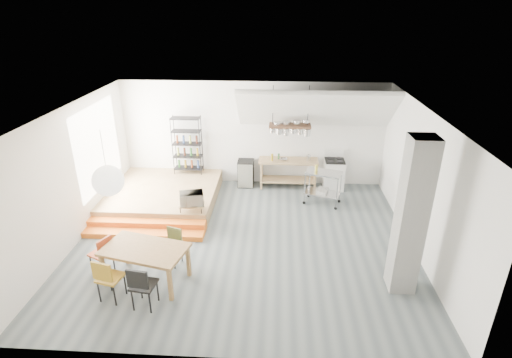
# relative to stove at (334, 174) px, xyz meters

# --- Properties ---
(floor) EXTENTS (8.00, 8.00, 0.00)m
(floor) POSITION_rel_stove_xyz_m (-2.50, -3.16, -0.48)
(floor) COLOR #4D5659
(floor) RESTS_ON ground
(wall_back) EXTENTS (8.00, 0.04, 3.20)m
(wall_back) POSITION_rel_stove_xyz_m (-2.50, 0.34, 1.12)
(wall_back) COLOR silver
(wall_back) RESTS_ON ground
(wall_left) EXTENTS (0.04, 7.00, 3.20)m
(wall_left) POSITION_rel_stove_xyz_m (-6.50, -3.16, 1.12)
(wall_left) COLOR silver
(wall_left) RESTS_ON ground
(wall_right) EXTENTS (0.04, 7.00, 3.20)m
(wall_right) POSITION_rel_stove_xyz_m (1.50, -3.16, 1.12)
(wall_right) COLOR silver
(wall_right) RESTS_ON ground
(ceiling) EXTENTS (8.00, 7.00, 0.02)m
(ceiling) POSITION_rel_stove_xyz_m (-2.50, -3.16, 2.72)
(ceiling) COLOR white
(ceiling) RESTS_ON wall_back
(slope_ceiling) EXTENTS (4.40, 1.44, 1.32)m
(slope_ceiling) POSITION_rel_stove_xyz_m (-0.70, -0.26, 2.07)
(slope_ceiling) COLOR white
(slope_ceiling) RESTS_ON wall_back
(window_pane) EXTENTS (0.02, 2.50, 2.20)m
(window_pane) POSITION_rel_stove_xyz_m (-6.48, -1.66, 1.32)
(window_pane) COLOR white
(window_pane) RESTS_ON wall_left
(platform) EXTENTS (3.00, 3.00, 0.40)m
(platform) POSITION_rel_stove_xyz_m (-5.00, -1.16, -0.28)
(platform) COLOR #927149
(platform) RESTS_ON ground
(step_lower) EXTENTS (3.00, 0.35, 0.13)m
(step_lower) POSITION_rel_stove_xyz_m (-5.00, -3.11, -0.41)
(step_lower) COLOR orange
(step_lower) RESTS_ON ground
(step_upper) EXTENTS (3.00, 0.35, 0.27)m
(step_upper) POSITION_rel_stove_xyz_m (-5.00, -2.76, -0.35)
(step_upper) COLOR orange
(step_upper) RESTS_ON ground
(concrete_column) EXTENTS (0.50, 0.50, 3.20)m
(concrete_column) POSITION_rel_stove_xyz_m (0.80, -4.66, 1.12)
(concrete_column) COLOR gray
(concrete_column) RESTS_ON ground
(kitchen_counter) EXTENTS (1.80, 0.60, 0.91)m
(kitchen_counter) POSITION_rel_stove_xyz_m (-1.40, -0.01, 0.15)
(kitchen_counter) COLOR #927149
(kitchen_counter) RESTS_ON ground
(stove) EXTENTS (0.60, 0.60, 1.18)m
(stove) POSITION_rel_stove_xyz_m (0.00, 0.00, 0.00)
(stove) COLOR white
(stove) RESTS_ON ground
(pot_rack) EXTENTS (1.20, 0.50, 1.43)m
(pot_rack) POSITION_rel_stove_xyz_m (-1.37, -0.23, 1.50)
(pot_rack) COLOR #41271A
(pot_rack) RESTS_ON ceiling
(wire_shelving) EXTENTS (0.88, 0.38, 1.80)m
(wire_shelving) POSITION_rel_stove_xyz_m (-4.50, 0.04, 0.85)
(wire_shelving) COLOR black
(wire_shelving) RESTS_ON platform
(microwave_shelf) EXTENTS (0.60, 0.40, 0.16)m
(microwave_shelf) POSITION_rel_stove_xyz_m (-3.90, -2.41, 0.07)
(microwave_shelf) COLOR #927149
(microwave_shelf) RESTS_ON platform
(paper_lantern) EXTENTS (0.60, 0.60, 0.60)m
(paper_lantern) POSITION_rel_stove_xyz_m (-4.95, -4.62, 1.72)
(paper_lantern) COLOR white
(paper_lantern) RESTS_ON ceiling
(dining_table) EXTENTS (1.84, 1.31, 0.79)m
(dining_table) POSITION_rel_stove_xyz_m (-4.36, -4.77, 0.22)
(dining_table) COLOR olive
(dining_table) RESTS_ON ground
(chair_mustard) EXTENTS (0.52, 0.52, 0.95)m
(chair_mustard) POSITION_rel_stove_xyz_m (-4.90, -5.41, 0.09)
(chair_mustard) COLOR #A3771C
(chair_mustard) RESTS_ON ground
(chair_black) EXTENTS (0.49, 0.49, 0.95)m
(chair_black) POSITION_rel_stove_xyz_m (-4.18, -5.59, 0.09)
(chair_black) COLOR black
(chair_black) RESTS_ON ground
(chair_olive) EXTENTS (0.48, 0.48, 0.82)m
(chair_olive) POSITION_rel_stove_xyz_m (-3.98, -4.10, 0.01)
(chair_olive) COLOR #636831
(chair_olive) RESTS_ON ground
(chair_red) EXTENTS (0.53, 0.53, 0.87)m
(chair_red) POSITION_rel_stove_xyz_m (-5.36, -4.54, 0.04)
(chair_red) COLOR #C0421B
(chair_red) RESTS_ON ground
(rolling_cart) EXTENTS (1.11, 0.84, 0.98)m
(rolling_cart) POSITION_rel_stove_xyz_m (-0.44, -1.06, 0.15)
(rolling_cart) COLOR silver
(rolling_cart) RESTS_ON ground
(mini_fridge) EXTENTS (0.49, 0.49, 0.83)m
(mini_fridge) POSITION_rel_stove_xyz_m (-2.71, 0.04, -0.07)
(mini_fridge) COLOR black
(mini_fridge) RESTS_ON ground
(microwave) EXTENTS (0.68, 0.54, 0.33)m
(microwave) POSITION_rel_stove_xyz_m (-3.90, -2.41, 0.25)
(microwave) COLOR beige
(microwave) RESTS_ON microwave_shelf
(bowl) EXTENTS (0.26, 0.26, 0.06)m
(bowl) POSITION_rel_stove_xyz_m (-1.55, -0.06, 0.46)
(bowl) COLOR silver
(bowl) RESTS_ON kitchen_counter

